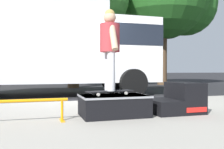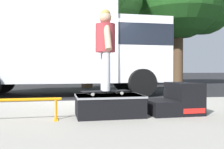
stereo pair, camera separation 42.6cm
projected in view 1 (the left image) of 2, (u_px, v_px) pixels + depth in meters
name	position (u px, v px, depth m)	size (l,w,h in m)	color
ground_plane	(99.00, 102.00, 6.75)	(140.00, 140.00, 0.00)	black
sidewalk_slab	(145.00, 122.00, 3.88)	(50.00, 5.00, 0.12)	gray
skate_box	(114.00, 105.00, 4.04)	(1.06, 0.72, 0.34)	black
kicker_ramp	(178.00, 100.00, 4.38)	(0.86, 0.71, 0.52)	black
grind_rail	(10.00, 105.00, 3.47)	(1.57, 0.28, 0.33)	orange
skateboard	(110.00, 91.00, 4.06)	(0.80, 0.35, 0.07)	black
skater_kid	(110.00, 43.00, 4.05)	(0.32, 0.67, 1.31)	silver
box_truck	(57.00, 45.00, 8.56)	(6.91, 2.63, 3.05)	silver
house_behind	(4.00, 28.00, 20.02)	(9.54, 8.23, 8.40)	beige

